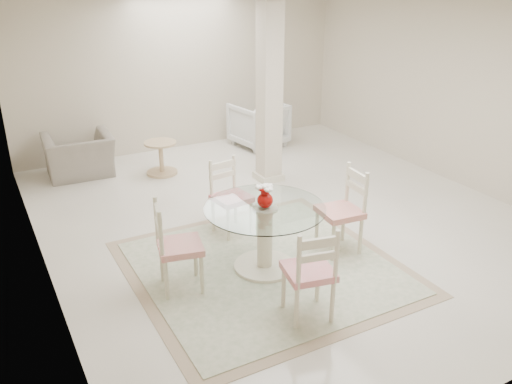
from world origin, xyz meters
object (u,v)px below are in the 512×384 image
dining_chair_north (228,191)px  armchair_white (258,124)px  dining_chair_west (173,240)px  dining_chair_east (346,204)px  side_table (161,159)px  column (269,94)px  dining_chair_south (312,267)px  dining_table (265,238)px  recliner_taupe (79,155)px  red_vase (265,196)px

dining_chair_north → armchair_white: (1.99, 2.88, -0.15)m
dining_chair_west → dining_chair_east: bearing=-82.0°
armchair_white → side_table: bearing=5.4°
column → dining_chair_south: bearing=-113.5°
dining_table → recliner_taupe: size_ratio=1.27×
dining_chair_east → recliner_taupe: size_ratio=1.10×
column → red_vase: bearing=-120.6°
dining_chair_east → armchair_white: dining_chair_east is taller
dining_table → red_vase: size_ratio=4.94×
dining_chair_west → dining_chair_south: (0.94, -1.10, -0.00)m
column → dining_chair_west: size_ratio=2.47×
red_vase → recliner_taupe: (-1.18, 3.89, -0.55)m
side_table → dining_chair_east: bearing=-73.0°
dining_chair_south → side_table: dining_chair_south is taller
dining_chair_south → side_table: bearing=-79.0°
dining_chair_south → recliner_taupe: bearing=-65.6°
dining_chair_south → side_table: (0.06, 4.35, -0.33)m
armchair_white → side_table: (-2.07, -0.55, -0.15)m
dining_table → red_vase: 0.50m
recliner_taupe → side_table: size_ratio=1.92×
dining_chair_north → dining_chair_west: dining_chair_west is taller
red_vase → dining_chair_east: dining_chair_east is taller
dining_chair_south → dining_chair_north: bearing=-82.0°
column → dining_chair_east: (-0.35, -2.38, -0.76)m
dining_chair_west → side_table: (1.00, 3.26, -0.33)m
red_vase → dining_chair_north: bearing=86.9°
column → dining_chair_east: column is taller
dining_chair_north → armchair_white: bearing=47.2°
recliner_taupe → armchair_white: (3.23, 0.01, 0.07)m
dining_chair_east → dining_chair_west: size_ratio=1.03×
dining_chair_west → armchair_white: dining_chair_west is taller
dining_chair_north → red_vase: bearing=-101.1°
armchair_white → dining_chair_south: bearing=57.0°
recliner_taupe → armchair_white: armchair_white is taller
dining_table → side_table: dining_table is taller
side_table → recliner_taupe: bearing=154.7°
dining_chair_east → dining_chair_south: (-1.10, -0.95, -0.02)m
recliner_taupe → column: bearing=151.1°
column → dining_chair_east: 2.52m
dining_chair_south → dining_chair_west: bearing=-37.7°
column → dining_chair_north: size_ratio=2.60×
red_vase → dining_chair_east: 1.06m
dining_table → dining_chair_east: (1.02, -0.07, 0.21)m
side_table → dining_table: bearing=-89.7°
column → dining_chair_west: 3.36m
dining_chair_south → recliner_taupe: 5.03m
column → red_vase: column is taller
armchair_white → column: bearing=57.1°
armchair_white → dining_chair_east: bearing=65.9°
dining_table → recliner_taupe: 4.06m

